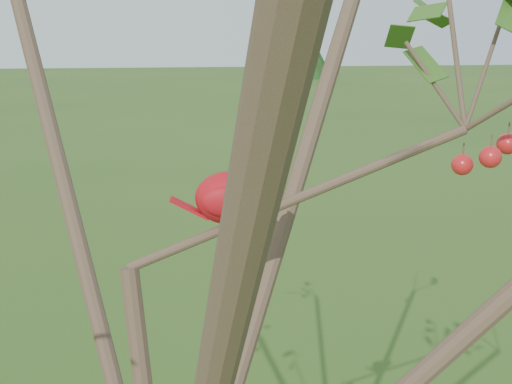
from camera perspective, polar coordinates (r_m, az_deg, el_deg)
crabapple_tree at (r=1.02m, az=-7.88°, el=-0.03°), size 2.35×2.05×2.95m
cardinal at (r=1.14m, az=-2.18°, el=-0.27°), size 0.20×0.10×0.14m
distant_trees at (r=25.96m, az=-16.59°, el=11.56°), size 42.06×15.13×2.94m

